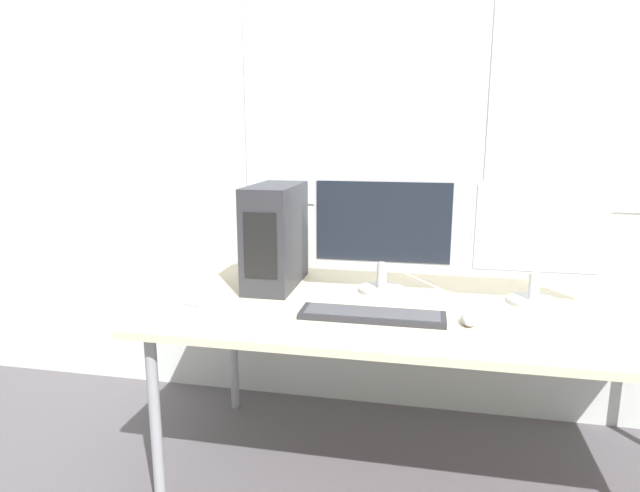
{
  "coord_description": "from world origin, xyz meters",
  "views": [
    {
      "loc": [
        -0.05,
        -1.45,
        1.33
      ],
      "look_at": [
        -0.44,
        0.46,
        0.92
      ],
      "focal_mm": 30.0,
      "sensor_mm": 36.0,
      "label": 1
    }
  ],
  "objects_px": {
    "pc_tower": "(275,236)",
    "keyboard": "(372,315)",
    "mouse": "(469,319)",
    "monitor_main": "(383,229)",
    "monitor_right_near": "(538,237)",
    "cell_phone": "(204,301)"
  },
  "relations": [
    {
      "from": "monitor_right_near",
      "to": "cell_phone",
      "type": "bearing_deg",
      "value": -169.13
    },
    {
      "from": "monitor_main",
      "to": "mouse",
      "type": "xyz_separation_m",
      "value": [
        0.32,
        -0.32,
        -0.24
      ]
    },
    {
      "from": "keyboard",
      "to": "monitor_main",
      "type": "bearing_deg",
      "value": 89.49
    },
    {
      "from": "mouse",
      "to": "monitor_main",
      "type": "bearing_deg",
      "value": 135.06
    },
    {
      "from": "pc_tower",
      "to": "mouse",
      "type": "bearing_deg",
      "value": -23.24
    },
    {
      "from": "mouse",
      "to": "cell_phone",
      "type": "bearing_deg",
      "value": 177.17
    },
    {
      "from": "pc_tower",
      "to": "cell_phone",
      "type": "distance_m",
      "value": 0.4
    },
    {
      "from": "monitor_main",
      "to": "mouse",
      "type": "distance_m",
      "value": 0.51
    },
    {
      "from": "monitor_right_near",
      "to": "cell_phone",
      "type": "relative_size",
      "value": 3.0
    },
    {
      "from": "pc_tower",
      "to": "monitor_right_near",
      "type": "distance_m",
      "value": 1.01
    },
    {
      "from": "mouse",
      "to": "cell_phone",
      "type": "height_order",
      "value": "mouse"
    },
    {
      "from": "monitor_right_near",
      "to": "mouse",
      "type": "relative_size",
      "value": 4.47
    },
    {
      "from": "keyboard",
      "to": "pc_tower",
      "type": "bearing_deg",
      "value": 142.94
    },
    {
      "from": "monitor_right_near",
      "to": "mouse",
      "type": "height_order",
      "value": "monitor_right_near"
    },
    {
      "from": "keyboard",
      "to": "cell_phone",
      "type": "bearing_deg",
      "value": 175.37
    },
    {
      "from": "keyboard",
      "to": "cell_phone",
      "type": "xyz_separation_m",
      "value": [
        -0.64,
        0.05,
        -0.01
      ]
    },
    {
      "from": "monitor_main",
      "to": "keyboard",
      "type": "distance_m",
      "value": 0.4
    },
    {
      "from": "pc_tower",
      "to": "monitor_right_near",
      "type": "bearing_deg",
      "value": -2.63
    },
    {
      "from": "mouse",
      "to": "cell_phone",
      "type": "xyz_separation_m",
      "value": [
        -0.96,
        0.05,
        -0.01
      ]
    },
    {
      "from": "pc_tower",
      "to": "mouse",
      "type": "height_order",
      "value": "pc_tower"
    },
    {
      "from": "pc_tower",
      "to": "keyboard",
      "type": "xyz_separation_m",
      "value": [
        0.44,
        -0.33,
        -0.2
      ]
    },
    {
      "from": "keyboard",
      "to": "monitor_right_near",
      "type": "bearing_deg",
      "value": 26.47
    }
  ]
}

